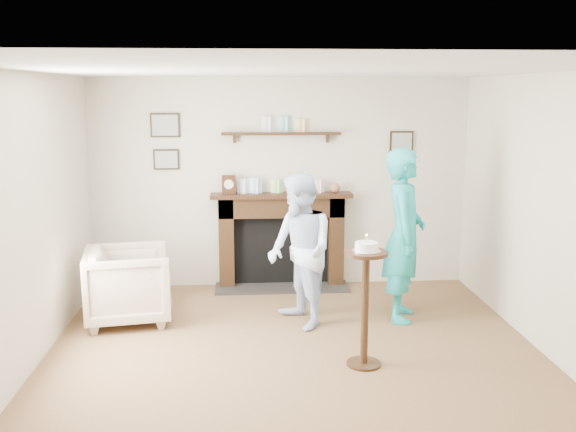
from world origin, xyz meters
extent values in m
plane|color=brown|center=(0.00, 0.00, 0.00)|extent=(5.00, 5.00, 0.00)
cube|color=beige|center=(0.00, 2.50, 1.25)|extent=(4.50, 0.04, 2.50)
cube|color=beige|center=(-2.25, 0.00, 1.25)|extent=(0.04, 5.00, 2.50)
cube|color=beige|center=(2.25, 0.00, 1.25)|extent=(0.04, 5.00, 2.50)
cube|color=silver|center=(0.00, 0.00, 2.50)|extent=(4.50, 5.00, 0.04)
cube|color=black|center=(-0.66, 2.40, 0.55)|extent=(0.18, 0.20, 1.10)
cube|color=black|center=(0.66, 2.40, 0.55)|extent=(0.18, 0.20, 1.10)
cube|color=black|center=(0.00, 2.40, 0.98)|extent=(1.50, 0.20, 0.24)
cube|color=black|center=(0.00, 2.47, 0.43)|extent=(1.14, 0.06, 0.86)
cube|color=#2B2826|center=(0.00, 2.28, 0.01)|extent=(1.60, 0.44, 0.03)
cube|color=black|center=(0.00, 2.37, 1.12)|extent=(1.68, 0.26, 0.05)
cube|color=black|center=(0.00, 2.42, 1.85)|extent=(1.40, 0.15, 0.03)
cube|color=black|center=(-1.35, 2.48, 1.95)|extent=(0.34, 0.03, 0.28)
cube|color=black|center=(-1.35, 2.48, 1.55)|extent=(0.30, 0.03, 0.24)
cube|color=black|center=(1.45, 2.48, 1.70)|extent=(0.28, 0.03, 0.34)
cube|color=black|center=(-0.62, 2.37, 1.26)|extent=(0.16, 0.09, 0.22)
cylinder|color=silver|center=(-0.62, 2.32, 1.27)|extent=(0.11, 0.01, 0.11)
sphere|color=#36882D|center=(0.64, 2.37, 1.21)|extent=(0.12, 0.12, 0.12)
imported|color=tan|center=(-1.64, 1.30, 0.00)|extent=(0.97, 0.95, 0.77)
imported|color=silver|center=(0.11, 1.05, 0.00)|extent=(0.82, 0.92, 1.55)
imported|color=#1EA1AE|center=(1.19, 1.19, 0.00)|extent=(0.58, 0.74, 1.78)
cylinder|color=black|center=(0.58, 0.05, 0.01)|extent=(0.30, 0.30, 0.02)
cylinder|color=black|center=(0.58, 0.05, 0.50)|extent=(0.06, 0.06, 0.96)
cylinder|color=black|center=(0.58, 0.05, 1.00)|extent=(0.36, 0.36, 0.03)
cylinder|color=silver|center=(0.58, 0.05, 1.02)|extent=(0.25, 0.25, 0.01)
cylinder|color=white|center=(0.58, 0.05, 1.06)|extent=(0.19, 0.19, 0.07)
cylinder|color=#F7DF9C|center=(0.58, 0.05, 1.12)|extent=(0.01, 0.01, 0.05)
sphere|color=orange|center=(0.58, 0.05, 1.16)|extent=(0.02, 0.02, 0.02)
camera|label=1|loc=(-0.43, -5.12, 2.33)|focal=40.00mm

